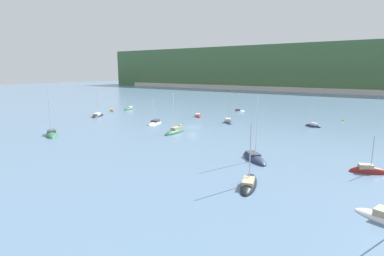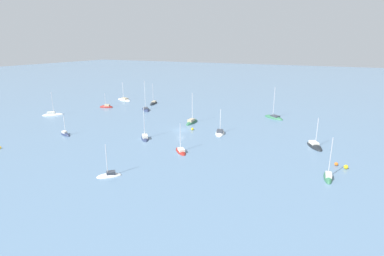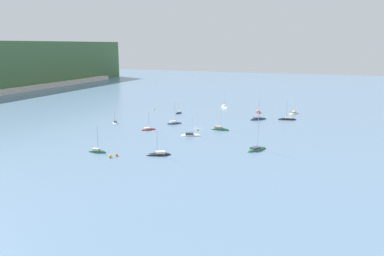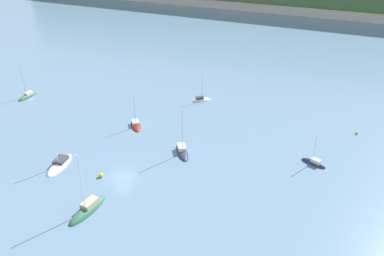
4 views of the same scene
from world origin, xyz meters
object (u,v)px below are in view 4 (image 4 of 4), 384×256
at_px(sailboat_4, 28,97).
at_px(mooring_buoy_1, 357,133).
at_px(sailboat_10, 314,164).
at_px(sailboat_13, 182,152).
at_px(mooring_buoy_2, 101,175).
at_px(sailboat_6, 60,165).
at_px(sailboat_2, 136,126).
at_px(sailboat_5, 88,210).
at_px(sailboat_1, 201,100).

height_order(sailboat_4, mooring_buoy_1, sailboat_4).
relative_size(sailboat_10, sailboat_13, 0.67).
bearing_deg(mooring_buoy_2, sailboat_6, -176.18).
distance_m(sailboat_2, sailboat_13, 14.63).
height_order(sailboat_2, sailboat_6, sailboat_6).
height_order(sailboat_4, sailboat_5, sailboat_5).
distance_m(sailboat_6, mooring_buoy_1, 57.59).
distance_m(sailboat_5, mooring_buoy_2, 8.49).
relative_size(sailboat_4, mooring_buoy_1, 15.29).
distance_m(sailboat_13, mooring_buoy_2, 15.47).
xyz_separation_m(sailboat_10, mooring_buoy_1, (5.42, 15.39, 0.19)).
relative_size(sailboat_4, sailboat_13, 0.95).
bearing_deg(sailboat_6, sailboat_10, 101.59).
xyz_separation_m(sailboat_1, mooring_buoy_2, (-0.48, -36.43, 0.27)).
bearing_deg(sailboat_5, sailboat_1, -176.21).
xyz_separation_m(sailboat_13, mooring_buoy_1, (27.78, 22.69, 0.15)).
distance_m(sailboat_2, sailboat_5, 27.24).
relative_size(sailboat_5, sailboat_10, 1.68).
xyz_separation_m(sailboat_1, sailboat_10, (30.03, -15.98, -0.00)).
height_order(sailboat_1, sailboat_13, sailboat_13).
bearing_deg(mooring_buoy_2, sailboat_2, 107.51).
bearing_deg(sailboat_2, sailboat_13, 27.24).
bearing_deg(mooring_buoy_1, sailboat_6, -140.77).
height_order(sailboat_1, sailboat_2, sailboat_2).
bearing_deg(sailboat_4, mooring_buoy_1, 97.34).
bearing_deg(mooring_buoy_1, sailboat_13, -140.75).
xyz_separation_m(sailboat_5, sailboat_10, (26.61, 27.99, -0.02)).
bearing_deg(sailboat_13, sailboat_1, 158.68).
bearing_deg(sailboat_4, sailboat_5, 52.61).
height_order(sailboat_1, mooring_buoy_1, sailboat_1).
relative_size(sailboat_4, sailboat_10, 1.41).
distance_m(sailboat_5, sailboat_6, 14.38).
xyz_separation_m(sailboat_6, mooring_buoy_1, (44.61, 36.42, 0.19)).
bearing_deg(mooring_buoy_1, sailboat_5, -126.43).
xyz_separation_m(sailboat_6, mooring_buoy_2, (8.68, 0.58, 0.28)).
bearing_deg(sailboat_4, mooring_buoy_2, 58.54).
bearing_deg(sailboat_1, sailboat_4, 162.95).
xyz_separation_m(sailboat_5, mooring_buoy_1, (32.02, 43.38, 0.17)).
distance_m(sailboat_1, sailboat_5, 44.10).
bearing_deg(sailboat_2, sailboat_5, -22.97).
bearing_deg(sailboat_6, sailboat_1, 149.47).
height_order(sailboat_1, sailboat_4, sailboat_4).
xyz_separation_m(sailboat_1, sailboat_13, (7.67, -23.28, 0.04)).
height_order(sailboat_13, mooring_buoy_2, sailboat_13).
height_order(sailboat_5, mooring_buoy_2, sailboat_5).
bearing_deg(sailboat_4, sailboat_6, 51.58).
relative_size(sailboat_13, mooring_buoy_1, 16.04).
distance_m(sailboat_1, sailboat_10, 34.02).
relative_size(sailboat_1, sailboat_13, 0.76).
bearing_deg(sailboat_2, sailboat_4, -134.18).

